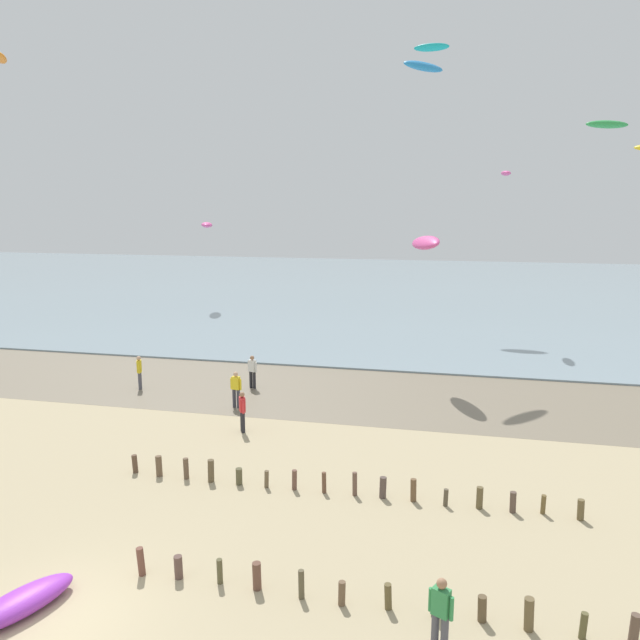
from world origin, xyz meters
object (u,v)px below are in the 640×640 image
person_far_down_beach (441,613)px  kite_aloft_2 (207,225)px  person_by_waterline (252,371)px  kite_aloft_4 (423,67)px  kite_aloft_7 (425,243)px  kite_aloft_10 (506,173)px  person_left_flank (236,388)px  person_mid_beach (139,371)px  kite_aloft_0 (607,124)px  kite_aloft_1 (432,47)px  person_right_flank (242,410)px  grounded_kite (21,603)px

person_far_down_beach → kite_aloft_2: bearing=118.6°
kite_aloft_2 → person_by_waterline: bearing=7.8°
kite_aloft_4 → kite_aloft_7: bearing=-131.8°
person_by_waterline → kite_aloft_10: kite_aloft_10 is taller
kite_aloft_2 → kite_aloft_10: size_ratio=1.52×
person_left_flank → person_far_down_beach: same height
person_far_down_beach → kite_aloft_4: size_ratio=0.56×
kite_aloft_4 → kite_aloft_10: kite_aloft_4 is taller
person_left_flank → person_far_down_beach: size_ratio=1.00×
kite_aloft_2 → kite_aloft_10: bearing=53.6°
person_by_waterline → kite_aloft_4: bearing=49.3°
person_mid_beach → person_left_flank: bearing=-16.3°
kite_aloft_0 → kite_aloft_10: (-7.05, -4.25, -3.52)m
kite_aloft_0 → kite_aloft_1: 15.00m
person_mid_beach → person_by_waterline: size_ratio=1.00×
kite_aloft_0 → person_left_flank: bearing=24.0°
person_left_flank → kite_aloft_2: kite_aloft_2 is taller
person_right_flank → kite_aloft_4: size_ratio=0.56×
grounded_kite → kite_aloft_4: 32.24m
person_far_down_beach → kite_aloft_0: (10.34, 36.58, 13.95)m
person_right_flank → kite_aloft_0: bearing=54.0°
kite_aloft_0 → kite_aloft_10: size_ratio=1.70×
kite_aloft_0 → kite_aloft_10: bearing=6.1°
kite_aloft_1 → kite_aloft_0: bearing=-14.3°
person_left_flank → kite_aloft_10: kite_aloft_10 is taller
grounded_kite → kite_aloft_7: 23.69m
person_right_flank → kite_aloft_10: size_ratio=0.86×
person_right_flank → kite_aloft_7: size_ratio=0.51×
person_by_waterline → person_left_flank: same height
person_by_waterline → kite_aloft_10: 22.81m
person_right_flank → person_far_down_beach: bearing=-53.1°
person_right_flank → kite_aloft_1: (5.88, 29.81, 20.75)m
person_by_waterline → grounded_kite: bearing=-88.8°
grounded_kite → person_far_down_beach: bearing=-62.1°
kite_aloft_1 → kite_aloft_4: bearing=-85.0°
kite_aloft_0 → kite_aloft_4: (-12.45, -10.84, 2.19)m
person_left_flank → kite_aloft_4: (7.43, 11.95, 16.14)m
kite_aloft_4 → person_left_flank: bearing=-170.9°
person_by_waterline → kite_aloft_2: bearing=117.4°
kite_aloft_0 → kite_aloft_2: bearing=-30.7°
person_mid_beach → kite_aloft_4: size_ratio=0.56×
person_left_flank → kite_aloft_4: 21.41m
person_left_flank → person_right_flank: 3.10m
kite_aloft_1 → person_by_waterline: bearing=-103.1°
person_by_waterline → grounded_kite: person_by_waterline is taller
person_far_down_beach → kite_aloft_0: kite_aloft_0 is taller
person_far_down_beach → kite_aloft_1: (-2.36, 40.79, 20.75)m
person_by_waterline → kite_aloft_7: kite_aloft_7 is taller
person_mid_beach → kite_aloft_0: 36.06m
person_by_waterline → kite_aloft_4: 19.97m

